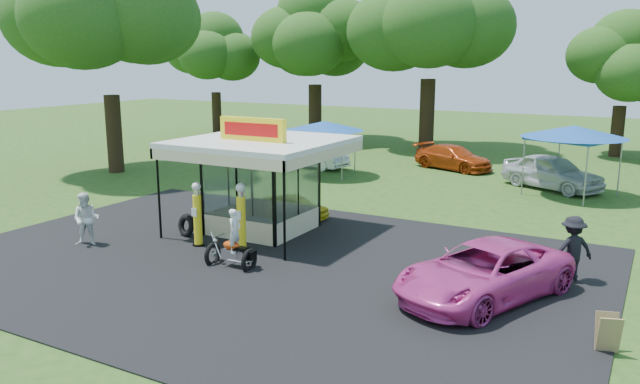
# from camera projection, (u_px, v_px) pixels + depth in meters

# --- Properties ---
(ground) EXTENTS (120.00, 120.00, 0.00)m
(ground) POSITION_uv_depth(u_px,v_px,m) (222.00, 283.00, 17.51)
(ground) COLOR #254A17
(ground) RESTS_ON ground
(asphalt_apron) EXTENTS (20.00, 14.00, 0.04)m
(asphalt_apron) POSITION_uv_depth(u_px,v_px,m) (262.00, 262.00, 19.21)
(asphalt_apron) COLOR black
(asphalt_apron) RESTS_ON ground
(gas_station_kiosk) EXTENTS (5.40, 5.40, 4.18)m
(gas_station_kiosk) POSITION_uv_depth(u_px,v_px,m) (262.00, 183.00, 22.35)
(gas_station_kiosk) COLOR white
(gas_station_kiosk) RESTS_ON ground
(gas_pump_left) EXTENTS (0.41, 0.41, 2.20)m
(gas_pump_left) POSITION_uv_depth(u_px,v_px,m) (197.00, 216.00, 20.68)
(gas_pump_left) COLOR black
(gas_pump_left) RESTS_ON ground
(gas_pump_right) EXTENTS (0.43, 0.43, 2.29)m
(gas_pump_right) POSITION_uv_depth(u_px,v_px,m) (241.00, 219.00, 20.11)
(gas_pump_right) COLOR black
(gas_pump_right) RESTS_ON ground
(motorcycle) EXTENTS (1.60, 0.80, 1.89)m
(motorcycle) POSITION_uv_depth(u_px,v_px,m) (233.00, 244.00, 18.63)
(motorcycle) COLOR black
(motorcycle) RESTS_ON ground
(spare_tires) EXTENTS (0.99, 0.69, 0.81)m
(spare_tires) POSITION_uv_depth(u_px,v_px,m) (186.00, 225.00, 22.03)
(spare_tires) COLOR black
(spare_tires) RESTS_ON ground
(a_frame_sign) EXTENTS (0.52, 0.56, 0.85)m
(a_frame_sign) POSITION_uv_depth(u_px,v_px,m) (608.00, 334.00, 13.29)
(a_frame_sign) COLOR #593819
(a_frame_sign) RESTS_ON ground
(kiosk_car) EXTENTS (2.82, 1.13, 0.96)m
(kiosk_car) POSITION_uv_depth(u_px,v_px,m) (294.00, 206.00, 24.51)
(kiosk_car) COLOR yellow
(kiosk_car) RESTS_ON ground
(pink_sedan) EXTENTS (4.32, 5.82, 1.47)m
(pink_sedan) POSITION_uv_depth(u_px,v_px,m) (484.00, 272.00, 16.21)
(pink_sedan) COLOR #D33994
(pink_sedan) RESTS_ON ground
(spectator_west) EXTENTS (1.11, 1.03, 1.82)m
(spectator_west) POSITION_uv_depth(u_px,v_px,m) (86.00, 219.00, 20.82)
(spectator_west) COLOR white
(spectator_west) RESTS_ON ground
(spectator_east_a) EXTENTS (1.40, 1.31, 1.90)m
(spectator_east_a) POSITION_uv_depth(u_px,v_px,m) (572.00, 249.00, 17.45)
(spectator_east_a) COLOR black
(spectator_east_a) RESTS_ON ground
(bg_car_a) EXTENTS (4.59, 2.15, 1.45)m
(bg_car_a) POSITION_uv_depth(u_px,v_px,m) (312.00, 155.00, 35.87)
(bg_car_a) COLOR white
(bg_car_a) RESTS_ON ground
(bg_car_b) EXTENTS (5.04, 3.36, 1.35)m
(bg_car_b) POSITION_uv_depth(u_px,v_px,m) (453.00, 157.00, 35.25)
(bg_car_b) COLOR #AF390D
(bg_car_b) RESTS_ON ground
(bg_car_c) EXTENTS (5.29, 4.07, 1.68)m
(bg_car_c) POSITION_uv_depth(u_px,v_px,m) (552.00, 172.00, 29.87)
(bg_car_c) COLOR silver
(bg_car_c) RESTS_ON ground
(tent_west) EXTENTS (4.18, 4.18, 2.92)m
(tent_west) POSITION_uv_depth(u_px,v_px,m) (324.00, 126.00, 33.01)
(tent_west) COLOR gray
(tent_west) RESTS_ON ground
(tent_east) EXTENTS (4.62, 4.62, 3.23)m
(tent_east) POSITION_uv_depth(u_px,v_px,m) (574.00, 132.00, 28.01)
(tent_east) COLOR gray
(tent_east) RESTS_ON ground
(oak_far_a) EXTENTS (8.12, 8.12, 9.62)m
(oak_far_a) POSITION_uv_depth(u_px,v_px,m) (215.00, 59.00, 50.49)
(oak_far_a) COLOR black
(oak_far_a) RESTS_ON ground
(oak_far_b) EXTENTS (9.77, 9.77, 11.66)m
(oak_far_b) POSITION_uv_depth(u_px,v_px,m) (315.00, 41.00, 46.68)
(oak_far_b) COLOR black
(oak_far_b) RESTS_ON ground
(oak_far_c) EXTENTS (11.50, 11.50, 13.56)m
(oak_far_c) POSITION_uv_depth(u_px,v_px,m) (430.00, 21.00, 41.70)
(oak_far_c) COLOR black
(oak_far_c) RESTS_ON ground
(oak_far_d) EXTENTS (7.51, 7.51, 8.94)m
(oak_far_d) POSITION_uv_depth(u_px,v_px,m) (624.00, 66.00, 38.89)
(oak_far_d) COLOR black
(oak_far_d) RESTS_ON ground
(oak_near) EXTENTS (10.86, 10.86, 12.50)m
(oak_near) POSITION_uv_depth(u_px,v_px,m) (107.00, 26.00, 32.95)
(oak_near) COLOR black
(oak_near) RESTS_ON ground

